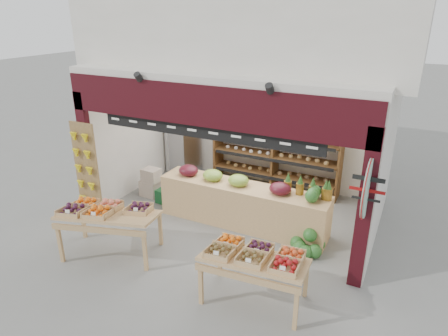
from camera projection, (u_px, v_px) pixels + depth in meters
ground at (229, 218)px, 8.47m from camera, size 60.00×60.00×0.00m
shop_structure at (263, 20)px, 8.35m from camera, size 6.36×5.12×5.40m
banana_board at (85, 167)px, 8.20m from camera, size 0.60×0.15×1.80m
gift_sign at (368, 188)px, 5.73m from camera, size 0.04×0.93×0.92m
back_shelving at (276, 142)px, 9.52m from camera, size 3.15×0.52×1.93m
refrigerator at (183, 141)px, 10.52m from camera, size 0.86×0.86×1.78m
cardboard_stack at (160, 188)px, 9.32m from camera, size 1.00×0.73×0.69m
mid_counter at (242, 203)px, 8.06m from camera, size 3.49×0.69×1.09m
display_table_left at (104, 212)px, 7.02m from camera, size 1.86×1.36×1.05m
display_table_right at (255, 257)px, 5.83m from camera, size 1.61×0.98×0.99m
watermelon_pile at (307, 243)px, 7.25m from camera, size 0.62×0.64×0.48m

